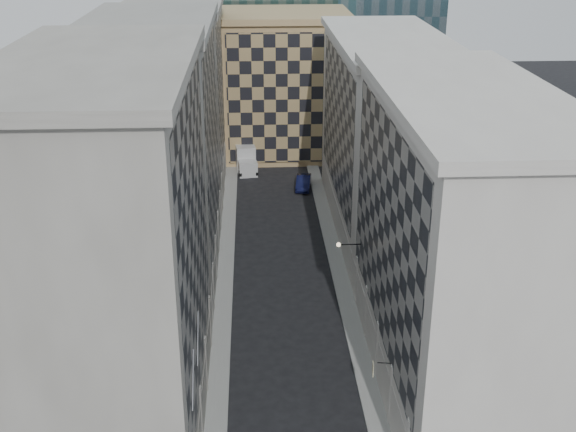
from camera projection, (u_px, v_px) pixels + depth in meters
name	position (u px, v px, depth m)	size (l,w,h in m)	color
sidewalk_west	(225.00, 280.00, 65.04)	(1.50, 100.00, 0.15)	gray
sidewalk_east	(341.00, 277.00, 65.53)	(1.50, 100.00, 0.15)	gray
bldg_left_a	(114.00, 258.00, 42.72)	(10.80, 22.80, 23.70)	gray
bldg_left_b	(157.00, 152.00, 63.14)	(10.80, 22.80, 22.70)	gray
bldg_left_c	(179.00, 97.00, 83.56)	(10.80, 22.80, 21.70)	gray
bldg_right_a	(456.00, 244.00, 48.01)	(10.80, 26.80, 20.70)	beige
bldg_right_b	(385.00, 135.00, 73.01)	(10.80, 28.80, 19.70)	beige
tan_block	(285.00, 84.00, 96.56)	(16.80, 14.80, 18.80)	tan
flagpoles_left	(195.00, 358.00, 39.85)	(0.10, 6.33, 2.33)	gray
bracket_lamp	(341.00, 245.00, 57.58)	(1.98, 0.36, 0.36)	black
box_truck	(246.00, 159.00, 92.36)	(3.09, 6.11, 3.22)	silver
dark_car	(303.00, 182.00, 86.37)	(1.65, 4.72, 1.56)	#0F1238
shop_sign	(374.00, 369.00, 46.05)	(1.21, 0.76, 0.84)	black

